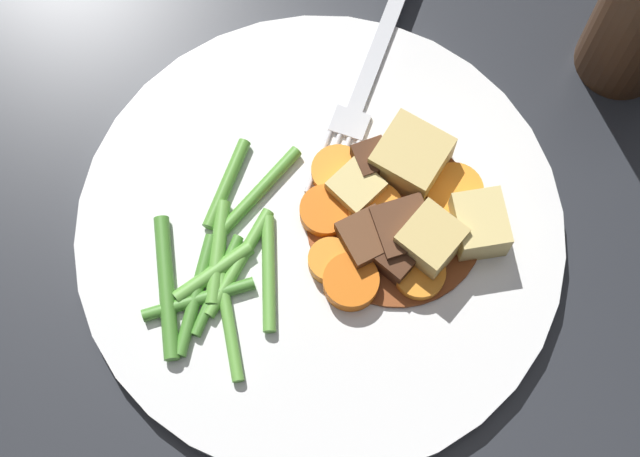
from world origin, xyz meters
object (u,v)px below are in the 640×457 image
Objects in this scene: meat_chunk_2 at (397,258)px; carrot_slice_2 at (326,212)px; carrot_slice_3 at (453,189)px; fork at (366,81)px; carrot_slice_0 at (334,260)px; carrot_slice_4 at (338,172)px; carrot_slice_6 at (375,209)px; meat_chunk_1 at (372,162)px; carrot_slice_1 at (351,282)px; potato_chunk_0 at (430,242)px; potato_chunk_3 at (479,225)px; potato_chunk_1 at (356,189)px; meat_chunk_0 at (366,240)px; potato_chunk_2 at (411,158)px; carrot_slice_5 at (419,275)px; dinner_plate at (320,232)px; meat_chunk_3 at (402,231)px.

carrot_slice_2 is at bearing 128.30° from meat_chunk_2.
fork is at bearing 109.46° from carrot_slice_3.
carrot_slice_4 is at bearing 72.07° from carrot_slice_0.
meat_chunk_1 reaches higher than carrot_slice_6.
carrot_slice_6 is at bearing 56.77° from carrot_slice_1.
potato_chunk_0 is (0.04, -0.06, 0.01)m from carrot_slice_4.
carrot_slice_0 is at bearing -115.06° from fork.
meat_chunk_1 is at bearing 106.62° from potato_chunk_0.
potato_chunk_3 reaches higher than meat_chunk_2.
carrot_slice_0 is 1.00× the size of potato_chunk_1.
potato_chunk_3 is 1.65× the size of meat_chunk_1.
carrot_slice_0 is 0.80× the size of carrot_slice_6.
carrot_slice_6 is at bearing 59.03° from meat_chunk_0.
potato_chunk_1 reaches higher than carrot_slice_6.
carrot_slice_4 is 1.03× the size of potato_chunk_0.
potato_chunk_2 is (0.06, 0.05, 0.01)m from carrot_slice_0.
potato_chunk_3 reaches higher than carrot_slice_5.
carrot_slice_1 is 0.08m from potato_chunk_3.
potato_chunk_3 is (0.08, -0.03, 0.01)m from carrot_slice_2.
carrot_slice_2 is 0.98× the size of potato_chunk_0.
potato_chunk_2 is at bearing 37.89° from carrot_slice_0.
dinner_plate is 11.09× the size of potato_chunk_1.
carrot_slice_2 is 0.04m from meat_chunk_1.
carrot_slice_0 is at bearing -107.93° from carrot_slice_4.
meat_chunk_2 reaches higher than carrot_slice_5.
carrot_slice_6 reaches higher than fork.
carrot_slice_1 is 1.03× the size of potato_chunk_0.
meat_chunk_2 is 0.15× the size of fork.
potato_chunk_1 is at bearing -165.79° from potato_chunk_2.
potato_chunk_0 is at bearing -73.38° from meat_chunk_1.
meat_chunk_2 reaches higher than fork.
potato_chunk_1 is at bearing 71.18° from carrot_slice_1.
carrot_slice_5 is at bearing -84.11° from meat_chunk_1.
carrot_slice_2 reaches higher than carrot_slice_4.
carrot_slice_4 is at bearing 58.72° from carrot_slice_2.
meat_chunk_1 is 0.65× the size of meat_chunk_3.
potato_chunk_0 is at bearing 10.05° from carrot_slice_1.
carrot_slice_4 is 1.08× the size of carrot_slice_5.
dinner_plate is 0.03m from meat_chunk_0.
dinner_plate is 8.98× the size of meat_chunk_3.
carrot_slice_0 is at bearing 109.72° from carrot_slice_1.
carrot_slice_1 is 0.05m from potato_chunk_0.
carrot_slice_5 is 0.78× the size of potato_chunk_2.
potato_chunk_1 is (-0.03, 0.04, -0.01)m from potato_chunk_0.
potato_chunk_3 is 0.05m from meat_chunk_2.
carrot_slice_5 is 0.92× the size of carrot_slice_6.
carrot_slice_6 is at bearing -60.98° from potato_chunk_1.
meat_chunk_2 is at bearing -97.63° from fork.
potato_chunk_3 is (0.03, 0.00, -0.00)m from potato_chunk_0.
potato_chunk_1 is 0.92× the size of meat_chunk_0.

